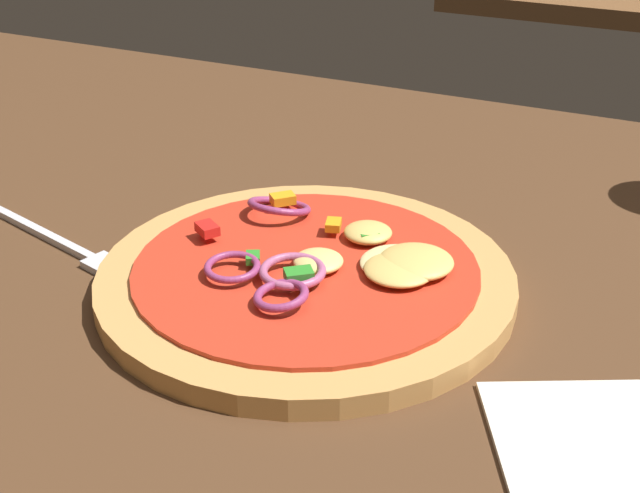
{
  "coord_description": "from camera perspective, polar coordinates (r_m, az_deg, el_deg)",
  "views": [
    {
      "loc": [
        0.2,
        -0.39,
        0.3
      ],
      "look_at": [
        -0.01,
        0.04,
        0.05
      ],
      "focal_mm": 48.72,
      "sensor_mm": 36.0,
      "label": 1
    }
  ],
  "objects": [
    {
      "name": "dining_table",
      "position": [
        0.52,
        -1.35,
        -5.55
      ],
      "size": [
        1.38,
        0.86,
        0.03
      ],
      "color": "#4C301C",
      "rests_on": "ground"
    },
    {
      "name": "pizza",
      "position": [
        0.53,
        -0.64,
        -1.94
      ],
      "size": [
        0.25,
        0.25,
        0.03
      ],
      "color": "tan",
      "rests_on": "dining_table"
    },
    {
      "name": "fork",
      "position": [
        0.6,
        -16.35,
        0.07
      ],
      "size": [
        0.18,
        0.06,
        0.0
      ],
      "color": "silver",
      "rests_on": "dining_table"
    },
    {
      "name": "napkin",
      "position": [
        0.44,
        18.74,
        -12.42
      ],
      "size": [
        0.14,
        0.14,
        0.0
      ],
      "color": "silver",
      "rests_on": "dining_table"
    }
  ]
}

